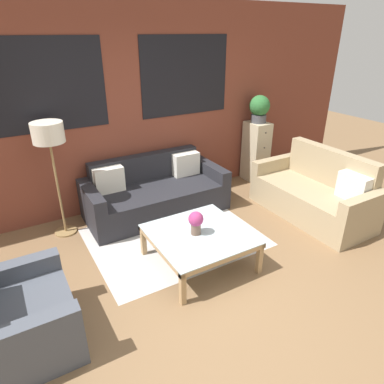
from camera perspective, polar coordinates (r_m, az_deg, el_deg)
name	(u,v)px	position (r m, az deg, el deg)	size (l,w,h in m)	color
ground_plane	(222,296)	(3.58, 4.96, -16.86)	(16.00, 16.00, 0.00)	brown
wall_back_brick	(124,110)	(4.94, -11.23, 13.30)	(8.40, 0.09, 2.80)	brown
rug	(174,237)	(4.43, -2.98, -7.49)	(2.05, 1.61, 0.00)	#BCB7B2
couch_dark	(155,194)	(4.93, -6.19, -0.29)	(1.98, 0.88, 0.78)	#232328
settee_vintage	(315,195)	(5.10, 19.80, -0.45)	(0.80, 1.69, 0.92)	tan
armchair_corner	(17,320)	(3.28, -27.13, -18.43)	(0.80, 0.93, 0.84)	#474C56
coffee_table	(199,237)	(3.80, 1.22, -7.54)	(1.02, 1.02, 0.39)	silver
floor_lamp	(49,139)	(4.33, -22.73, 8.11)	(0.36, 0.36, 1.46)	olive
drawer_cabinet	(256,152)	(6.02, 10.58, 6.63)	(0.32, 0.42, 1.02)	#C6B793
potted_plant	(259,108)	(5.83, 11.17, 13.57)	(0.33, 0.33, 0.44)	#47474C
flower_vase	(196,221)	(3.68, 0.65, -4.93)	(0.16, 0.16, 0.27)	brown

